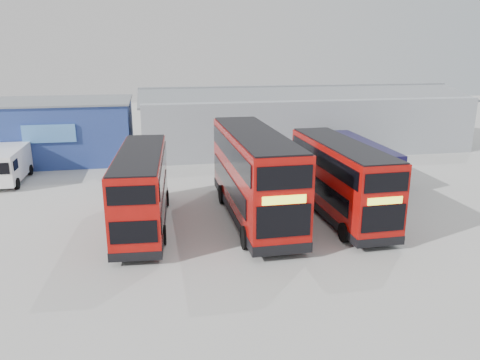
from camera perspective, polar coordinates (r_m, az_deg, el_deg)
ground_plane at (r=26.43m, az=3.37°, el=-5.12°), size 120.00×120.00×0.00m
office_block at (r=43.20m, az=-21.17°, el=5.70°), size 12.30×8.32×5.12m
maintenance_shed at (r=46.61m, az=7.12°, el=7.37°), size 30.50×12.00×5.89m
double_decker_left at (r=25.57m, az=-11.88°, el=-1.23°), size 3.02×10.06×4.20m
double_decker_centre at (r=26.23m, az=1.72°, el=0.46°), size 3.15×11.87×4.99m
double_decker_right at (r=27.18m, az=12.07°, el=-0.05°), size 2.78×10.33×4.34m
single_decker_blue at (r=36.00m, az=14.19°, el=2.41°), size 2.58×10.05×2.71m
panel_van at (r=37.47m, az=-26.62°, el=1.74°), size 2.41×5.61×2.45m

